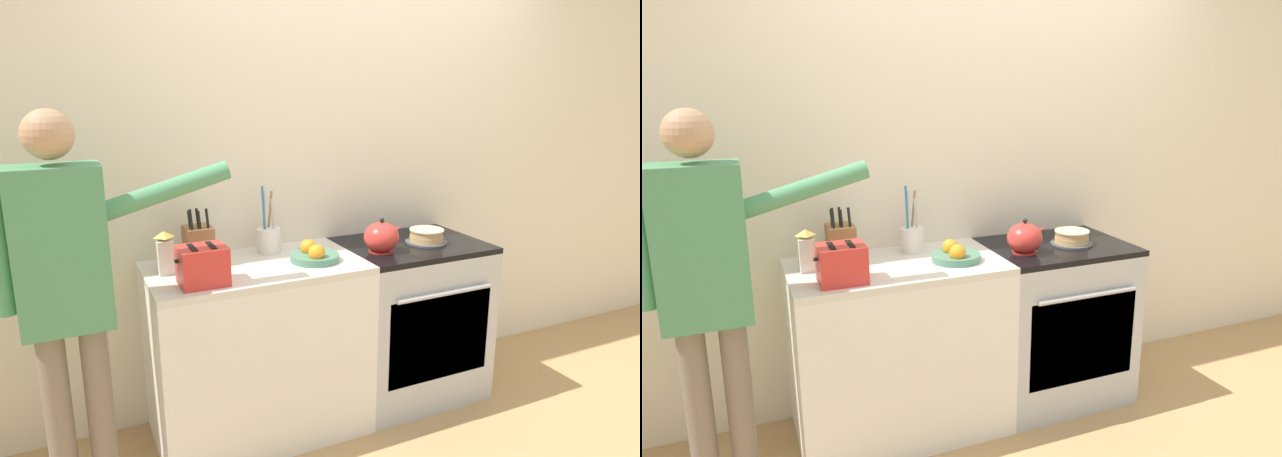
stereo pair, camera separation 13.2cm
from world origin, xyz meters
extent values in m
plane|color=tan|center=(0.00, 0.00, 0.00)|extent=(16.00, 16.00, 0.00)
cube|color=silver|center=(0.00, 0.61, 1.30)|extent=(8.00, 0.04, 2.60)
cube|color=white|center=(-0.64, 0.29, 0.43)|extent=(1.03, 0.59, 0.85)
cube|color=silver|center=(-0.64, 0.29, 0.87)|extent=(1.03, 0.59, 0.03)
cube|color=#B7BABF|center=(0.26, 0.29, 0.43)|extent=(0.76, 0.59, 0.86)
cube|color=black|center=(0.26, 0.01, 0.45)|extent=(0.62, 0.01, 0.47)
cylinder|color=#B7BABF|center=(0.26, -0.02, 0.70)|extent=(0.57, 0.02, 0.02)
cube|color=black|center=(0.26, 0.29, 0.87)|extent=(0.76, 0.59, 0.03)
cylinder|color=#4C4C51|center=(0.33, 0.26, 0.89)|extent=(0.23, 0.23, 0.01)
cylinder|color=tan|center=(0.33, 0.26, 0.91)|extent=(0.18, 0.18, 0.03)
cylinder|color=tan|center=(0.33, 0.26, 0.94)|extent=(0.18, 0.18, 0.03)
cylinder|color=beige|center=(0.33, 0.26, 0.96)|extent=(0.19, 0.19, 0.01)
cylinder|color=red|center=(0.02, 0.22, 0.89)|extent=(0.13, 0.13, 0.01)
ellipsoid|color=red|center=(0.02, 0.22, 0.97)|extent=(0.18, 0.18, 0.16)
cone|color=red|center=(0.11, 0.22, 0.99)|extent=(0.09, 0.04, 0.08)
sphere|color=black|center=(0.02, 0.22, 1.05)|extent=(0.02, 0.02, 0.02)
cube|color=olive|center=(-0.88, 0.42, 0.98)|extent=(0.13, 0.15, 0.19)
cylinder|color=black|center=(-0.92, 0.38, 1.12)|extent=(0.01, 0.04, 0.10)
cylinder|color=black|center=(-0.88, 0.39, 1.11)|extent=(0.01, 0.04, 0.09)
cylinder|color=black|center=(-0.84, 0.38, 1.12)|extent=(0.01, 0.04, 0.09)
cylinder|color=black|center=(-0.92, 0.42, 1.11)|extent=(0.01, 0.04, 0.08)
cylinder|color=black|center=(-0.88, 0.42, 1.12)|extent=(0.01, 0.04, 0.09)
cylinder|color=silver|center=(-0.51, 0.46, 0.95)|extent=(0.12, 0.12, 0.13)
cylinder|color=#A37A51|center=(-0.49, 0.48, 1.07)|extent=(0.03, 0.02, 0.27)
cylinder|color=#B7BABF|center=(-0.49, 0.44, 1.05)|extent=(0.04, 0.05, 0.24)
cylinder|color=#B7BABF|center=(-0.52, 0.48, 1.07)|extent=(0.03, 0.03, 0.27)
cylinder|color=teal|center=(-0.53, 0.46, 1.08)|extent=(0.01, 0.05, 0.30)
cylinder|color=#4C7F66|center=(-0.36, 0.23, 0.90)|extent=(0.24, 0.24, 0.04)
sphere|color=orange|center=(-0.37, 0.28, 0.94)|extent=(0.08, 0.08, 0.08)
sphere|color=orange|center=(-0.37, 0.18, 0.94)|extent=(0.08, 0.08, 0.08)
cube|color=red|center=(-0.93, 0.13, 0.97)|extent=(0.20, 0.17, 0.17)
cube|color=black|center=(-0.97, 0.13, 1.06)|extent=(0.02, 0.12, 0.00)
cube|color=black|center=(-0.89, 0.13, 1.06)|extent=(0.02, 0.12, 0.00)
cube|color=black|center=(-1.04, 0.13, 1.01)|extent=(0.02, 0.02, 0.01)
cube|color=white|center=(-1.05, 0.34, 0.97)|extent=(0.07, 0.07, 0.16)
pyramid|color=#E0BC4C|center=(-1.05, 0.34, 1.07)|extent=(0.07, 0.07, 0.03)
cylinder|color=#7A6B5B|center=(-1.56, 0.13, 0.39)|extent=(0.11, 0.11, 0.79)
cylinder|color=#7A6B5B|center=(-1.40, 0.13, 0.39)|extent=(0.11, 0.11, 0.79)
cube|color=#4C8E60|center=(-1.48, 0.13, 1.11)|extent=(0.34, 0.20, 0.65)
cylinder|color=#4C8E60|center=(-1.07, 0.13, 1.31)|extent=(0.55, 0.08, 0.22)
sphere|color=tan|center=(-1.48, 0.13, 1.55)|extent=(0.19, 0.19, 0.19)
camera|label=1|loc=(-1.47, -2.19, 1.74)|focal=32.00mm
camera|label=2|loc=(-1.35, -2.25, 1.74)|focal=32.00mm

